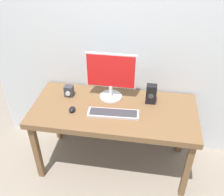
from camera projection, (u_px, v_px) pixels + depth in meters
The scene contains 8 objects.
ground_plane at pixel (114, 162), 2.89m from camera, with size 6.00×6.00×0.00m, color gray.
wall_back at pixel (121, 17), 2.33m from camera, with size 2.74×0.04×3.00m, color silver.
desk at pixel (114, 114), 2.49m from camera, with size 1.57×0.71×0.76m.
monitor at pixel (111, 75), 2.46m from camera, with size 0.48×0.22×0.47m.
keyboard_primary at pixel (113, 113), 2.37m from camera, with size 0.48×0.15×0.03m.
mouse at pixel (72, 109), 2.41m from camera, with size 0.06×0.08×0.04m, color black.
speaker_right at pixel (151, 94), 2.47m from camera, with size 0.10×0.08×0.20m.
audio_controller at pixel (69, 91), 2.59m from camera, with size 0.09×0.08×0.11m.
Camera 1 is at (0.29, -1.91, 2.27)m, focal length 41.56 mm.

